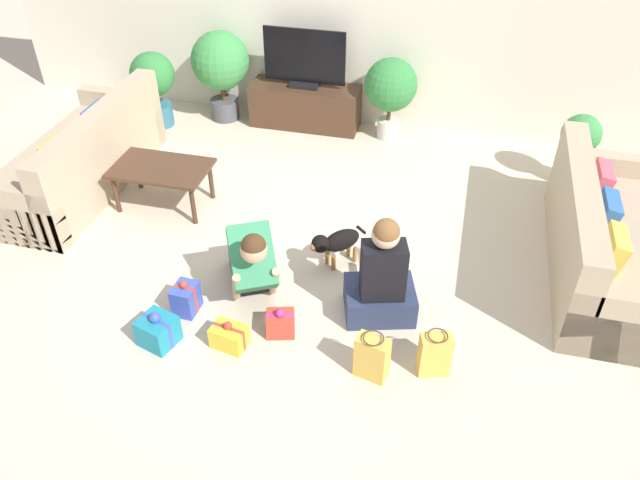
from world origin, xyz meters
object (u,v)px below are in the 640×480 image
(tv_console, at_px, (305,106))
(potted_plant_corner_right, at_px, (578,144))
(coffee_table, at_px, (161,172))
(person_sitting, at_px, (382,281))
(potted_plant_back_right, at_px, (391,88))
(sofa_left, at_px, (80,160))
(sofa_right, at_px, (606,243))
(gift_bag_b, at_px, (372,357))
(potted_plant_back_left, at_px, (221,65))
(gift_bag_a, at_px, (435,354))
(tv, at_px, (305,61))
(potted_plant_corner_left, at_px, (154,82))
(person_kneeling, at_px, (251,260))
(gift_box_a, at_px, (158,330))
(gift_box_d, at_px, (186,298))
(gift_box_b, at_px, (280,323))
(dog, at_px, (336,242))
(gift_box_c, at_px, (229,336))

(tv_console, xyz_separation_m, potted_plant_corner_right, (2.88, -0.53, 0.19))
(coffee_table, distance_m, person_sitting, 2.42)
(potted_plant_back_right, bearing_deg, sofa_left, -147.98)
(sofa_right, bearing_deg, gift_bag_b, 133.61)
(potted_plant_back_left, xyz_separation_m, person_sitting, (2.32, -2.81, -0.32))
(gift_bag_a, bearing_deg, sofa_left, 156.58)
(tv, bearing_deg, coffee_table, -114.64)
(tv, height_order, potted_plant_corner_left, tv)
(potted_plant_corner_right, bearing_deg, gift_bag_a, -110.98)
(potted_plant_back_left, distance_m, potted_plant_corner_right, 3.88)
(person_kneeling, bearing_deg, gift_bag_a, -45.20)
(potted_plant_back_left, distance_m, potted_plant_back_right, 1.93)
(potted_plant_corner_left, height_order, person_sitting, person_sitting)
(sofa_left, bearing_deg, gift_box_a, 42.83)
(tv_console, bearing_deg, sofa_left, -135.25)
(coffee_table, bearing_deg, gift_box_d, -59.00)
(tv, bearing_deg, gift_box_b, -78.13)
(sofa_left, distance_m, potted_plant_corner_right, 4.83)
(coffee_table, bearing_deg, sofa_left, 172.93)
(coffee_table, bearing_deg, gift_bag_a, -28.36)
(potted_plant_corner_right, bearing_deg, potted_plant_back_left, 172.84)
(person_kneeling, distance_m, gift_bag_b, 1.23)
(person_kneeling, bearing_deg, tv_console, 69.22)
(tv_console, height_order, potted_plant_back_left, potted_plant_back_left)
(gift_box_b, bearing_deg, gift_bag_a, -5.48)
(sofa_right, relative_size, tv, 2.27)
(dog, xyz_separation_m, gift_box_a, (-1.05, -1.17, -0.12))
(person_sitting, height_order, gift_bag_a, person_sitting)
(person_sitting, bearing_deg, potted_plant_corner_right, -139.68)
(dog, height_order, gift_box_a, dog)
(person_sitting, relative_size, gift_box_b, 3.67)
(potted_plant_back_right, xyz_separation_m, person_sitting, (0.39, -2.81, -0.25))
(gift_box_d, bearing_deg, potted_plant_corner_left, 119.14)
(sofa_left, relative_size, tv, 2.27)
(sofa_right, xyz_separation_m, gift_bag_a, (-1.21, -1.41, -0.12))
(sofa_left, relative_size, gift_bag_b, 5.61)
(gift_bag_b, bearing_deg, gift_box_a, -177.40)
(coffee_table, xyz_separation_m, gift_box_d, (0.78, -1.29, -0.24))
(coffee_table, height_order, tv, tv)
(tv, bearing_deg, potted_plant_corner_right, -10.48)
(dog, bearing_deg, gift_bag_b, -19.89)
(person_sitting, distance_m, dog, 0.68)
(person_sitting, bearing_deg, gift_bag_a, 117.75)
(gift_box_a, distance_m, gift_box_c, 0.52)
(sofa_left, distance_m, person_sitting, 3.32)
(tv_console, distance_m, potted_plant_back_right, 1.03)
(potted_plant_back_left, bearing_deg, gift_box_a, -76.86)
(tv, distance_m, gift_box_a, 3.59)
(dog, height_order, gift_bag_a, gift_bag_a)
(person_sitting, bearing_deg, potted_plant_back_left, -66.80)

